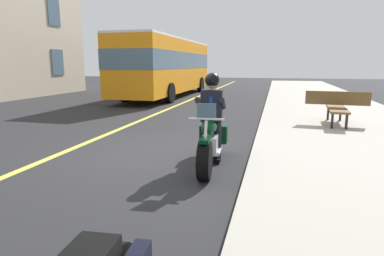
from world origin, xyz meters
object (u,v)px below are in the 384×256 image
bus_near (167,64)px  bench_sidewalk (337,105)px  motorcycle_main (210,142)px  rider_main (212,110)px

bus_near → bench_sidewalk: size_ratio=6.04×
motorcycle_main → rider_main: bearing=-174.2°
motorcycle_main → bus_near: 13.65m
motorcycle_main → rider_main: 0.61m
rider_main → bench_sidewalk: 5.17m
bus_near → bench_sidewalk: 11.52m
rider_main → motorcycle_main: bearing=5.8°
motorcycle_main → bench_sidewalk: (-4.42, 2.94, 0.26)m
motorcycle_main → bench_sidewalk: 5.31m
bus_near → bench_sidewalk: bearing=44.6°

